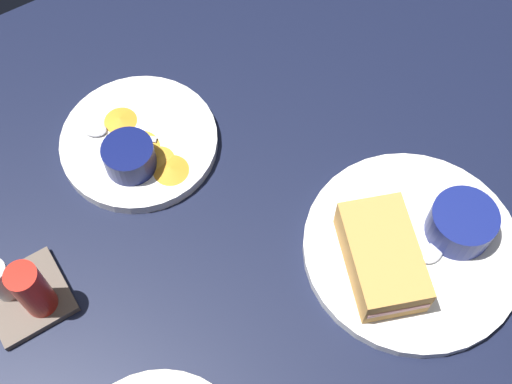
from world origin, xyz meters
The scene contains 10 objects.
ground_plane centered at (0.00, 0.00, -1.50)cm, with size 110.00×110.00×3.00cm, color black.
plate_sandwich_main centered at (-7.37, -11.37, 0.80)cm, with size 25.96×25.96×1.60cm, color white.
sandwich_half_near centered at (-7.08, -6.44, 4.00)cm, with size 14.90×11.82×4.80cm.
ramekin_dark_sauce centered at (-8.62, -17.07, 3.85)cm, with size 7.83×7.83×4.21cm.
spoon_by_dark_ramekin centered at (-9.56, -11.17, 1.96)cm, with size 3.03×9.96×0.80cm.
plate_chips_companion centered at (23.61, 9.00, 0.80)cm, with size 20.41×20.41×1.60cm, color white.
ramekin_light_gravy centered at (20.55, 11.56, 3.63)cm, with size 6.47×6.47×3.78cm.
spoon_by_gravy_ramekin centered at (26.70, 12.28, 1.96)cm, with size 7.86×8.19×0.80cm.
plantain_chip_scatter centered at (21.55, 8.96, 1.90)cm, with size 15.36×8.35×0.60cm.
condiment_caddy centered at (11.28, 29.55, 3.41)cm, with size 9.00×9.00×9.50cm.
Camera 1 is at (-25.02, 21.84, 74.31)cm, focal length 47.19 mm.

